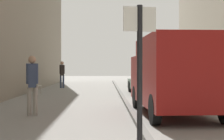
{
  "coord_description": "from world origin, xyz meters",
  "views": [
    {
      "loc": [
        0.72,
        -1.72,
        1.5
      ],
      "look_at": [
        1.0,
        10.93,
        1.37
      ],
      "focal_mm": 54.11,
      "sensor_mm": 36.0,
      "label": 1
    }
  ],
  "objects_px": {
    "pedestrian_mid_block": "(62,73)",
    "cafe_chair_near_window": "(35,84)",
    "delivery_van": "(175,74)",
    "street_sign_post": "(140,64)",
    "pedestrian_far_crossing": "(32,81)",
    "parked_car": "(149,81)"
  },
  "relations": [
    {
      "from": "parked_car",
      "to": "street_sign_post",
      "type": "distance_m",
      "value": 12.5
    },
    {
      "from": "delivery_van",
      "to": "street_sign_post",
      "type": "height_order",
      "value": "street_sign_post"
    },
    {
      "from": "pedestrian_mid_block",
      "to": "pedestrian_far_crossing",
      "type": "relative_size",
      "value": 1.02
    },
    {
      "from": "pedestrian_far_crossing",
      "to": "street_sign_post",
      "type": "xyz_separation_m",
      "value": [
        2.84,
        -4.3,
        0.49
      ]
    },
    {
      "from": "pedestrian_mid_block",
      "to": "street_sign_post",
      "type": "height_order",
      "value": "street_sign_post"
    },
    {
      "from": "pedestrian_far_crossing",
      "to": "cafe_chair_near_window",
      "type": "height_order",
      "value": "pedestrian_far_crossing"
    },
    {
      "from": "delivery_van",
      "to": "cafe_chair_near_window",
      "type": "xyz_separation_m",
      "value": [
        -5.87,
        7.74,
        -0.73
      ]
    },
    {
      "from": "parked_car",
      "to": "street_sign_post",
      "type": "bearing_deg",
      "value": -101.51
    },
    {
      "from": "delivery_van",
      "to": "parked_car",
      "type": "height_order",
      "value": "delivery_van"
    },
    {
      "from": "pedestrian_far_crossing",
      "to": "street_sign_post",
      "type": "height_order",
      "value": "street_sign_post"
    },
    {
      "from": "pedestrian_mid_block",
      "to": "pedestrian_far_crossing",
      "type": "xyz_separation_m",
      "value": [
        0.75,
        -13.22,
        -0.02
      ]
    },
    {
      "from": "delivery_van",
      "to": "street_sign_post",
      "type": "xyz_separation_m",
      "value": [
        -1.53,
        -4.3,
        0.27
      ]
    },
    {
      "from": "delivery_van",
      "to": "street_sign_post",
      "type": "bearing_deg",
      "value": -111.72
    },
    {
      "from": "pedestrian_far_crossing",
      "to": "street_sign_post",
      "type": "relative_size",
      "value": 0.7
    },
    {
      "from": "street_sign_post",
      "to": "parked_car",
      "type": "bearing_deg",
      "value": -108.24
    },
    {
      "from": "pedestrian_mid_block",
      "to": "cafe_chair_near_window",
      "type": "bearing_deg",
      "value": -117.72
    },
    {
      "from": "cafe_chair_near_window",
      "to": "delivery_van",
      "type": "bearing_deg",
      "value": -36.32
    },
    {
      "from": "pedestrian_mid_block",
      "to": "parked_car",
      "type": "xyz_separation_m",
      "value": [
        5.38,
        -5.17,
        -0.36
      ]
    },
    {
      "from": "delivery_van",
      "to": "pedestrian_far_crossing",
      "type": "bearing_deg",
      "value": 177.85
    },
    {
      "from": "pedestrian_mid_block",
      "to": "cafe_chair_near_window",
      "type": "height_order",
      "value": "pedestrian_mid_block"
    },
    {
      "from": "street_sign_post",
      "to": "cafe_chair_near_window",
      "type": "bearing_deg",
      "value": -80.19
    },
    {
      "from": "parked_car",
      "to": "pedestrian_mid_block",
      "type": "bearing_deg",
      "value": 132.83
    }
  ]
}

